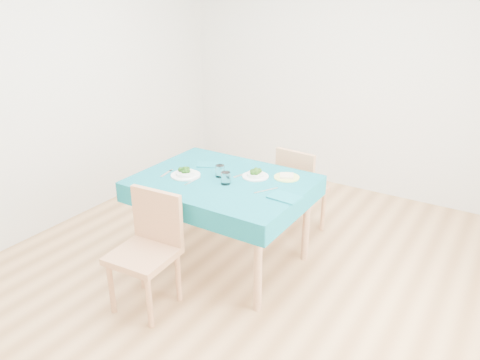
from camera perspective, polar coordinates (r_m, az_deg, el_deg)
The scene contains 16 objects.
room_shell at distance 3.26m, azimuth 0.00°, elevation 8.10°, with size 4.02×4.52×2.73m.
table at distance 3.84m, azimuth -2.01°, elevation -5.13°, with size 1.33×1.01×0.76m, color #095B69.
chair_near at distance 3.32m, azimuth -11.88°, elevation -7.62°, with size 0.42×0.45×1.04m, color tan.
chair_far at distance 4.32m, azimuth 7.69°, elevation -0.73°, with size 0.37×0.41×0.94m, color tan.
bowl_near at distance 3.75m, azimuth -6.66°, elevation 1.01°, with size 0.24×0.24×0.07m, color white, non-canonical shape.
bowl_far at distance 3.70m, azimuth 1.90°, elevation 0.82°, with size 0.21×0.21×0.06m, color white, non-canonical shape.
fork_near at distance 3.83m, azimuth -8.99°, elevation 0.79°, with size 0.02×0.16×0.00m, color silver.
knife_near at distance 3.65m, azimuth -5.77°, elevation -0.14°, with size 0.01×0.19×0.00m, color silver.
fork_far at distance 3.76m, azimuth 0.31°, elevation 0.66°, with size 0.02×0.19×0.00m, color silver.
knife_far at distance 3.47m, azimuth 3.20°, elevation -1.28°, with size 0.02×0.21×0.00m, color silver.
napkin_near at distance 3.97m, azimuth -3.92°, elevation 1.88°, with size 0.18×0.13×0.01m, color #0D6675.
napkin_far at distance 3.36m, azimuth 5.47°, elevation -2.11°, with size 0.22×0.15×0.01m, color #0D6675.
tumbler_center at distance 3.71m, azimuth -2.44°, elevation 1.09°, with size 0.07×0.07×0.09m, color white.
tumbler_side at distance 3.57m, azimuth -1.76°, elevation 0.23°, with size 0.07×0.07×0.10m, color white.
side_plate at distance 3.71m, azimuth 5.71°, elevation 0.34°, with size 0.20×0.20×0.01m, color #CEDE6C.
bread_slice at distance 3.71m, azimuth 5.72°, elevation 0.53°, with size 0.11×0.11×0.02m, color beige.
Camera 1 is at (1.68, -2.67, 2.17)m, focal length 35.00 mm.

